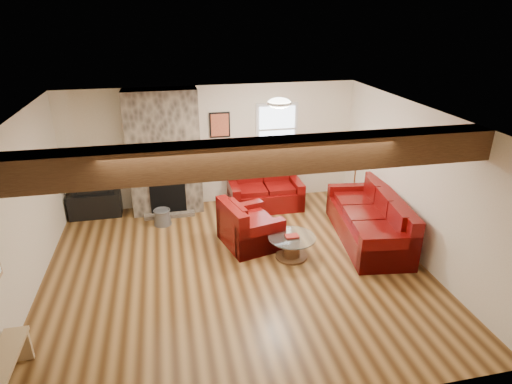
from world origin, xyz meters
TOP-DOWN VIEW (x-y plane):
  - room at (0.00, 0.00)m, footprint 8.00×8.00m
  - oak_beam at (0.00, -1.25)m, footprint 6.00×0.36m
  - chimney_breast at (-1.00, 2.49)m, footprint 1.40×0.67m
  - back_window at (1.35, 2.71)m, footprint 0.90×0.08m
  - ceiling_dome at (0.90, 0.90)m, footprint 0.40×0.40m
  - artwork_back at (0.15, 2.71)m, footprint 0.42×0.06m
  - artwork_right at (2.96, 0.30)m, footprint 0.06×0.55m
  - sofa_three at (2.48, 0.49)m, footprint 1.26×2.39m
  - loveseat at (1.00, 2.23)m, footprint 1.51×0.88m
  - armchair_red at (0.38, 0.78)m, footprint 1.10×1.19m
  - coffee_table at (0.97, 0.17)m, footprint 0.80×0.80m
  - tv_cabinet at (-2.44, 2.53)m, footprint 1.00×0.40m
  - television at (-2.44, 2.53)m, footprint 0.79×0.10m
  - floor_lamp at (2.80, 1.82)m, footprint 0.39×0.39m
  - pine_bench at (-2.83, -1.90)m, footprint 0.28×1.18m
  - coal_bucket at (-1.14, 1.87)m, footprint 0.34×0.34m

SIDE VIEW (x-z plane):
  - coal_bucket at x=-1.14m, z-range 0.00..0.32m
  - coffee_table at x=0.97m, z-range -0.01..0.40m
  - pine_bench at x=-2.83m, z-range 0.00..0.44m
  - tv_cabinet at x=-2.44m, z-range 0.00..0.50m
  - loveseat at x=1.00m, z-range 0.00..0.80m
  - armchair_red at x=0.38m, z-range 0.00..0.81m
  - sofa_three at x=2.48m, z-range 0.00..0.88m
  - television at x=-2.44m, z-range 0.50..0.95m
  - chimney_breast at x=-1.00m, z-range -0.03..2.47m
  - room at x=0.00m, z-range -2.75..5.25m
  - floor_lamp at x=2.80m, z-range 0.53..2.03m
  - back_window at x=1.35m, z-range 1.00..2.10m
  - artwork_back at x=0.15m, z-range 1.44..1.96m
  - artwork_right at x=2.96m, z-range 1.54..1.96m
  - oak_beam at x=0.00m, z-range 2.12..2.50m
  - ceiling_dome at x=0.90m, z-range 2.35..2.53m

